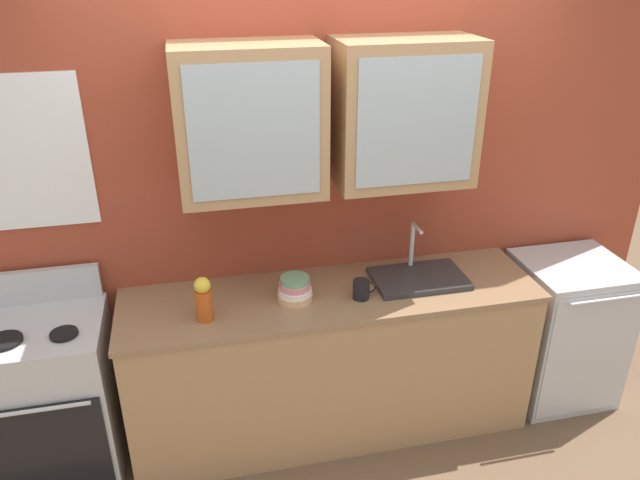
# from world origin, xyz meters

# --- Properties ---
(ground_plane) EXTENTS (10.00, 10.00, 0.00)m
(ground_plane) POSITION_xyz_m (0.00, 0.00, 0.00)
(ground_plane) COLOR brown
(back_wall_unit) EXTENTS (4.07, 0.48, 2.78)m
(back_wall_unit) POSITION_xyz_m (-0.00, 0.29, 1.49)
(back_wall_unit) COLOR #993D28
(back_wall_unit) RESTS_ON ground_plane
(counter) EXTENTS (2.21, 0.59, 0.89)m
(counter) POSITION_xyz_m (0.00, 0.00, 0.45)
(counter) COLOR #A87F56
(counter) RESTS_ON ground_plane
(stove_range) EXTENTS (0.57, 0.58, 1.07)m
(stove_range) POSITION_xyz_m (-1.45, -0.00, 0.45)
(stove_range) COLOR silver
(stove_range) RESTS_ON ground_plane
(sink_faucet) EXTENTS (0.50, 0.33, 0.29)m
(sink_faucet) POSITION_xyz_m (0.49, 0.02, 0.91)
(sink_faucet) COLOR #2D2D30
(sink_faucet) RESTS_ON counter
(bowl_stack) EXTENTS (0.18, 0.18, 0.13)m
(bowl_stack) POSITION_xyz_m (-0.20, -0.02, 0.95)
(bowl_stack) COLOR #E0AD7F
(bowl_stack) RESTS_ON counter
(vase) EXTENTS (0.08, 0.08, 0.23)m
(vase) POSITION_xyz_m (-0.66, -0.11, 1.01)
(vase) COLOR #BF4C19
(vase) RESTS_ON counter
(cup_near_sink) EXTENTS (0.13, 0.09, 0.10)m
(cup_near_sink) POSITION_xyz_m (0.13, -0.08, 0.94)
(cup_near_sink) COLOR black
(cup_near_sink) RESTS_ON counter
(dishwasher) EXTENTS (0.59, 0.58, 0.89)m
(dishwasher) POSITION_xyz_m (1.44, -0.00, 0.45)
(dishwasher) COLOR silver
(dishwasher) RESTS_ON ground_plane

